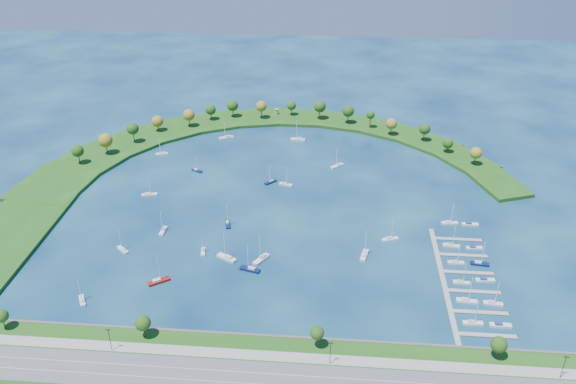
# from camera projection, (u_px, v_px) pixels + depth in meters

# --- Properties ---
(ground) EXTENTS (700.00, 700.00, 0.00)m
(ground) POSITION_uv_depth(u_px,v_px,m) (278.00, 203.00, 312.84)
(ground) COLOR #071F43
(ground) RESTS_ON ground
(south_shoreline) EXTENTS (420.00, 43.10, 11.60)m
(south_shoreline) POSITION_uv_depth(u_px,v_px,m) (244.00, 377.00, 205.52)
(south_shoreline) COLOR #1A4813
(south_shoreline) RESTS_ON ground
(breakwater) EXTENTS (286.74, 247.64, 2.00)m
(breakwater) POSITION_uv_depth(u_px,v_px,m) (210.00, 158.00, 358.06)
(breakwater) COLOR #1A4813
(breakwater) RESTS_ON ground
(breakwater_trees) EXTENTS (240.82, 94.17, 13.41)m
(breakwater_trees) POSITION_uv_depth(u_px,v_px,m) (262.00, 121.00, 384.56)
(breakwater_trees) COLOR #382314
(breakwater_trees) RESTS_ON breakwater
(harbor_tower) EXTENTS (2.60, 2.60, 3.87)m
(harbor_tower) POSITION_uv_depth(u_px,v_px,m) (277.00, 112.00, 416.99)
(harbor_tower) COLOR gray
(harbor_tower) RESTS_ON breakwater
(dock_system) EXTENTS (24.28, 82.00, 1.60)m
(dock_system) POSITION_uv_depth(u_px,v_px,m) (460.00, 281.00, 253.45)
(dock_system) COLOR gray
(dock_system) RESTS_ON ground
(moored_boat_0) EXTENTS (9.55, 6.33, 13.71)m
(moored_boat_0) POSITION_uv_depth(u_px,v_px,m) (226.00, 137.00, 385.64)
(moored_boat_0) COLOR silver
(moored_boat_0) RESTS_ON ground
(moored_boat_1) EXTENTS (8.28, 7.80, 13.08)m
(moored_boat_1) POSITION_uv_depth(u_px,v_px,m) (337.00, 165.00, 349.42)
(moored_boat_1) COLOR silver
(moored_boat_1) RESTS_ON ground
(moored_boat_2) EXTENTS (4.55, 9.33, 13.21)m
(moored_boat_2) POSITION_uv_depth(u_px,v_px,m) (364.00, 255.00, 269.73)
(moored_boat_2) COLOR silver
(moored_boat_2) RESTS_ON ground
(moored_boat_3) EXTENTS (7.42, 9.64, 14.22)m
(moored_boat_3) POSITION_uv_depth(u_px,v_px,m) (261.00, 259.00, 266.95)
(moored_boat_3) COLOR silver
(moored_boat_3) RESTS_ON ground
(moored_boat_4) EXTENTS (9.95, 7.25, 14.50)m
(moored_boat_4) POSITION_uv_depth(u_px,v_px,m) (227.00, 257.00, 267.78)
(moored_boat_4) COLOR silver
(moored_boat_4) RESTS_ON ground
(moored_boat_5) EXTENTS (8.18, 4.68, 11.60)m
(moored_boat_5) POSITION_uv_depth(u_px,v_px,m) (390.00, 238.00, 281.39)
(moored_boat_5) COLOR silver
(moored_boat_5) RESTS_ON ground
(moored_boat_6) EXTENTS (7.97, 3.99, 11.28)m
(moored_boat_6) POSITION_uv_depth(u_px,v_px,m) (286.00, 184.00, 329.44)
(moored_boat_6) COLOR silver
(moored_boat_6) RESTS_ON ground
(moored_boat_7) EXTENTS (3.96, 8.06, 11.42)m
(moored_boat_7) POSITION_uv_depth(u_px,v_px,m) (228.00, 223.00, 293.15)
(moored_boat_7) COLOR #0A183F
(moored_boat_7) RESTS_ON ground
(moored_boat_8) EXTENTS (6.99, 6.48, 10.96)m
(moored_boat_8) POSITION_uv_depth(u_px,v_px,m) (123.00, 249.00, 273.68)
(moored_boat_8) COLOR silver
(moored_boat_8) RESTS_ON ground
(moored_boat_9) EXTENTS (8.64, 4.38, 12.24)m
(moored_boat_9) POSITION_uv_depth(u_px,v_px,m) (149.00, 194.00, 319.25)
(moored_boat_9) COLOR silver
(moored_boat_9) RESTS_ON ground
(moored_boat_10) EXTENTS (2.92, 6.73, 9.58)m
(moored_boat_10) POSITION_uv_depth(u_px,v_px,m) (203.00, 251.00, 272.50)
(moored_boat_10) COLOR silver
(moored_boat_10) RESTS_ON ground
(moored_boat_11) EXTENTS (5.27, 7.46, 10.81)m
(moored_boat_11) POSITION_uv_depth(u_px,v_px,m) (82.00, 300.00, 241.80)
(moored_boat_11) COLOR silver
(moored_boat_11) RESTS_ON ground
(moored_boat_12) EXTENTS (7.63, 3.95, 10.80)m
(moored_boat_12) POSITION_uv_depth(u_px,v_px,m) (162.00, 153.00, 364.30)
(moored_boat_12) COLOR silver
(moored_boat_12) RESTS_ON ground
(moored_boat_13) EXTENTS (2.54, 7.90, 11.48)m
(moored_boat_13) POSITION_uv_depth(u_px,v_px,m) (163.00, 230.00, 287.77)
(moored_boat_13) COLOR silver
(moored_boat_13) RESTS_ON ground
(moored_boat_14) EXTENTS (9.57, 5.07, 13.55)m
(moored_boat_14) POSITION_uv_depth(u_px,v_px,m) (250.00, 269.00, 260.23)
(moored_boat_14) COLOR #0A183F
(moored_boat_14) RESTS_ON ground
(moored_boat_15) EXTENTS (7.09, 4.96, 10.26)m
(moored_boat_15) POSITION_uv_depth(u_px,v_px,m) (197.00, 170.00, 344.31)
(moored_boat_15) COLOR #0A183F
(moored_boat_15) RESTS_ON ground
(moored_boat_16) EXTENTS (6.78, 6.91, 11.11)m
(moored_boat_16) POSITION_uv_depth(u_px,v_px,m) (271.00, 181.00, 331.92)
(moored_boat_16) COLOR #0A183F
(moored_boat_16) RESTS_ON ground
(moored_boat_17) EXTENTS (9.63, 3.51, 13.86)m
(moored_boat_17) POSITION_uv_depth(u_px,v_px,m) (298.00, 139.00, 382.88)
(moored_boat_17) COLOR silver
(moored_boat_17) RESTS_ON ground
(moored_boat_18) EXTENTS (9.43, 7.69, 14.12)m
(moored_boat_18) POSITION_uv_depth(u_px,v_px,m) (159.00, 281.00, 252.81)
(moored_boat_18) COLOR maroon
(moored_boat_18) RESTS_ON ground
(docked_boat_0) EXTENTS (7.98, 2.48, 11.63)m
(docked_boat_0) POSITION_uv_depth(u_px,v_px,m) (473.00, 322.00, 229.91)
(docked_boat_0) COLOR silver
(docked_boat_0) RESTS_ON ground
(docked_boat_1) EXTENTS (8.36, 2.37, 1.70)m
(docked_boat_1) POSITION_uv_depth(u_px,v_px,m) (500.00, 325.00, 228.96)
(docked_boat_1) COLOR silver
(docked_boat_1) RESTS_ON ground
(docked_boat_2) EXTENTS (8.70, 3.20, 12.50)m
(docked_boat_2) POSITION_uv_depth(u_px,v_px,m) (467.00, 300.00, 241.57)
(docked_boat_2) COLOR silver
(docked_boat_2) RESTS_ON ground
(docked_boat_3) EXTENTS (7.99, 2.95, 11.48)m
(docked_boat_3) POSITION_uv_depth(u_px,v_px,m) (493.00, 303.00, 240.20)
(docked_boat_3) COLOR silver
(docked_boat_3) RESTS_ON ground
(docked_boat_4) EXTENTS (7.29, 2.46, 10.54)m
(docked_boat_4) POSITION_uv_depth(u_px,v_px,m) (461.00, 282.00, 252.32)
(docked_boat_4) COLOR silver
(docked_boat_4) RESTS_ON ground
(docked_boat_5) EXTENTS (8.38, 2.91, 1.68)m
(docked_boat_5) POSITION_uv_depth(u_px,v_px,m) (485.00, 280.00, 253.74)
(docked_boat_5) COLOR silver
(docked_boat_5) RESTS_ON ground
(docked_boat_6) EXTENTS (7.34, 2.14, 10.75)m
(docked_boat_6) POSITION_uv_depth(u_px,v_px,m) (456.00, 262.00, 264.90)
(docked_boat_6) COLOR silver
(docked_boat_6) RESTS_ON ground
(docked_boat_7) EXTENTS (8.51, 3.34, 12.18)m
(docked_boat_7) POSITION_uv_depth(u_px,v_px,m) (480.00, 263.00, 263.99)
(docked_boat_7) COLOR #0A183F
(docked_boat_7) RESTS_ON ground
(docked_boat_8) EXTENTS (7.79, 3.03, 11.15)m
(docked_boat_8) POSITION_uv_depth(u_px,v_px,m) (451.00, 245.00, 276.69)
(docked_boat_8) COLOR silver
(docked_boat_8) RESTS_ON ground
(docked_boat_9) EXTENTS (7.81, 2.77, 1.56)m
(docked_boat_9) POSITION_uv_depth(u_px,v_px,m) (474.00, 248.00, 275.13)
(docked_boat_9) COLOR silver
(docked_boat_9) RESTS_ON ground
(docked_boat_10) EXTENTS (8.32, 3.00, 11.97)m
(docked_boat_10) POSITION_uv_depth(u_px,v_px,m) (450.00, 222.00, 293.99)
(docked_boat_10) COLOR silver
(docked_boat_10) RESTS_ON ground
(docked_boat_11) EXTENTS (8.20, 2.52, 1.66)m
(docked_boat_11) POSITION_uv_depth(u_px,v_px,m) (470.00, 224.00, 293.07)
(docked_boat_11) COLOR silver
(docked_boat_11) RESTS_ON ground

